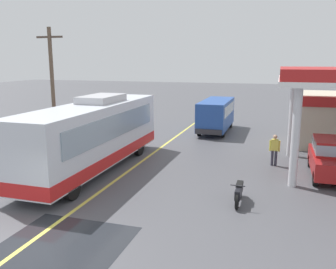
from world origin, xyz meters
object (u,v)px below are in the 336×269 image
(minibus_opposing_lane, at_px, (216,113))
(pedestrian_near_pump, at_px, (275,148))
(coach_bus_main, at_px, (93,136))
(car_at_pump, at_px, (331,156))
(motorcycle_parked_forecourt, at_px, (239,192))

(minibus_opposing_lane, xyz_separation_m, pedestrian_near_pump, (4.51, -8.30, -0.54))
(coach_bus_main, distance_m, minibus_opposing_lane, 12.43)
(coach_bus_main, distance_m, car_at_pump, 11.53)
(coach_bus_main, bearing_deg, motorcycle_parked_forecourt, -16.86)
(minibus_opposing_lane, relative_size, pedestrian_near_pump, 3.69)
(minibus_opposing_lane, height_order, motorcycle_parked_forecourt, minibus_opposing_lane)
(car_at_pump, height_order, motorcycle_parked_forecourt, car_at_pump)
(coach_bus_main, height_order, pedestrian_near_pump, coach_bus_main)
(coach_bus_main, distance_m, motorcycle_parked_forecourt, 7.94)
(coach_bus_main, relative_size, pedestrian_near_pump, 6.65)
(car_at_pump, bearing_deg, coach_bus_main, -168.40)
(car_at_pump, height_order, pedestrian_near_pump, car_at_pump)
(minibus_opposing_lane, bearing_deg, coach_bus_main, -109.70)
(motorcycle_parked_forecourt, height_order, pedestrian_near_pump, pedestrian_near_pump)
(coach_bus_main, height_order, minibus_opposing_lane, coach_bus_main)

